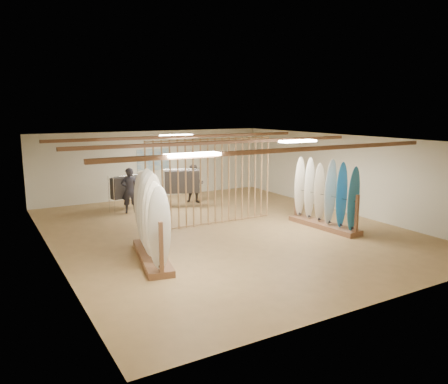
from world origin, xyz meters
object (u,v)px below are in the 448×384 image
rack_right (324,205)px  clothing_rack_a (126,187)px  rack_left (151,231)px  clothing_rack_b (182,182)px  shopper_a (130,187)px  shopper_b (194,181)px

rack_right → clothing_rack_a: size_ratio=1.96×
rack_right → rack_left: bearing=176.8°
rack_right → clothing_rack_a: bearing=125.9°
clothing_rack_b → rack_left: bearing=-99.1°
shopper_a → rack_right: bearing=151.1°
rack_left → shopper_a: (1.13, 5.16, 0.19)m
rack_left → clothing_rack_b: rack_left is taller
rack_left → rack_right: size_ratio=1.04×
rack_left → shopper_a: rack_left is taller
clothing_rack_a → clothing_rack_b: size_ratio=0.89×
rack_right → shopper_a: bearing=128.3°
clothing_rack_a → shopper_a: size_ratio=0.72×
clothing_rack_b → shopper_b: (0.73, 0.43, -0.11)m
clothing_rack_b → shopper_b: 0.86m
rack_left → rack_right: rack_left is taller
clothing_rack_a → shopper_b: bearing=-16.5°
clothing_rack_a → clothing_rack_b: bearing=-28.8°
clothing_rack_a → shopper_a: shopper_a is taller
rack_left → clothing_rack_a: bearing=89.8°
rack_left → clothing_rack_a: rack_left is taller
clothing_rack_a → shopper_b: (2.76, -0.05, -0.00)m
clothing_rack_b → shopper_a: (-2.03, 0.05, -0.05)m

